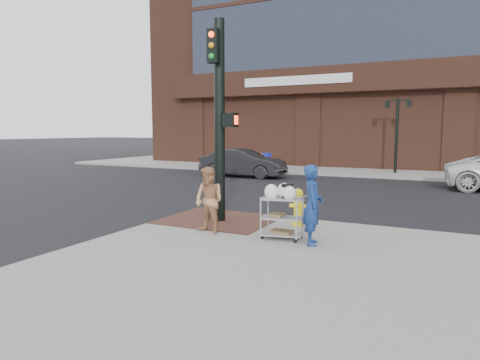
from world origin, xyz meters
The scene contains 13 objects.
ground centered at (0.00, 0.00, 0.00)m, with size 220.00×220.00×0.00m, color black.
brick_curb_ramp centered at (-0.60, 0.90, 0.16)m, with size 2.80×2.40×0.01m, color #4B2923.
lamp_post centered at (2.00, 16.00, 2.62)m, with size 1.32×0.22×4.00m.
parking_sign centered at (-8.50, 15.00, 1.25)m, with size 0.05×0.05×2.20m, color black.
traffic_signal_pole centered at (-0.48, 0.77, 2.83)m, with size 0.61×0.51×5.00m.
woman_blue centered at (2.28, -0.38, 0.96)m, with size 0.59×0.39×1.62m, color navy.
pedestrian_tan centered at (-0.09, -0.45, 0.90)m, with size 0.73×0.57×1.49m, color tan.
sedan_dark centered at (-5.14, 11.63, 0.75)m, with size 1.58×4.52×1.49m, color black.
utility_cart centered at (1.57, -0.23, 0.69)m, with size 0.94×0.67×1.18m.
fire_hydrant centered at (1.46, 1.16, 0.61)m, with size 0.43×0.30×0.90m.
newsbox_red centered at (-6.86, 14.90, 0.66)m, with size 0.43×0.38×1.01m, color #A41912.
newsbox_yellow centered at (-5.42, 15.30, 0.61)m, with size 0.38×0.35×0.91m, color gold.
newsbox_blue centered at (-5.23, 15.11, 0.63)m, with size 0.40×0.36×0.96m, color #1B20AF.
Camera 1 is at (4.73, -8.60, 2.45)m, focal length 32.00 mm.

